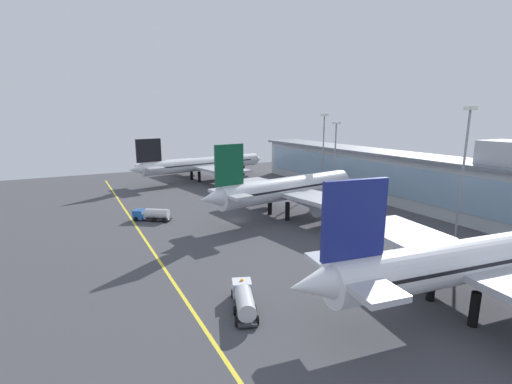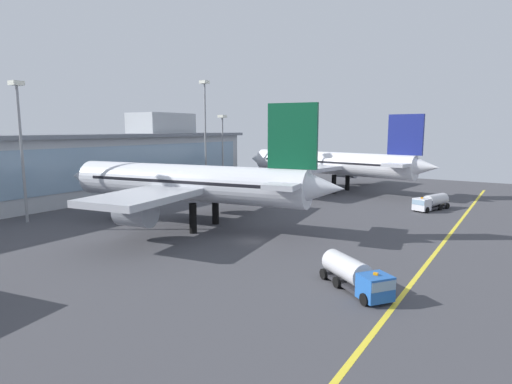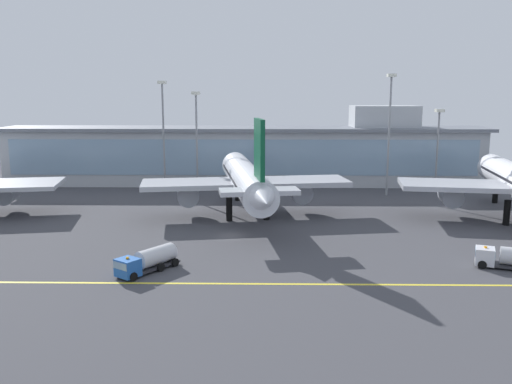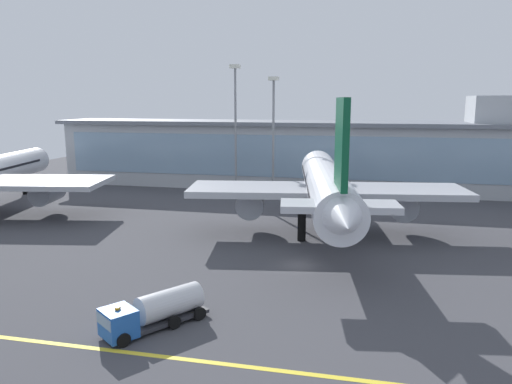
# 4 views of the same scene
# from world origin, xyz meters

# --- Properties ---
(ground_plane) EXTENTS (180.00, 180.00, 0.00)m
(ground_plane) POSITION_xyz_m (0.00, 0.00, 0.00)
(ground_plane) COLOR #424247
(taxiway_centreline_stripe) EXTENTS (144.00, 0.50, 0.01)m
(taxiway_centreline_stripe) POSITION_xyz_m (0.00, -22.00, 0.01)
(taxiway_centreline_stripe) COLOR yellow
(taxiway_centreline_stripe) RESTS_ON ground
(terminal_building) EXTENTS (119.26, 14.00, 19.30)m
(terminal_building) POSITION_xyz_m (1.59, 49.92, 7.55)
(terminal_building) COLOR #ADB2B7
(terminal_building) RESTS_ON ground
(airliner_near_right) EXTENTS (38.47, 48.58, 18.71)m
(airliner_near_right) POSITION_xyz_m (1.94, 13.34, 6.85)
(airliner_near_right) COLOR black
(airliner_near_right) RESTS_ON ground
(baggage_tug_near) EXTENTS (7.30, 8.73, 2.90)m
(baggage_tug_near) POSITION_xyz_m (-9.63, -17.92, 1.51)
(baggage_tug_near) COLOR black
(baggage_tug_near) RESTS_ON ground
(apron_light_mast_centre) EXTENTS (1.80, 1.80, 25.10)m
(apron_light_mast_centre) POSITION_xyz_m (-17.82, 39.60, 16.27)
(apron_light_mast_centre) COLOR gray
(apron_light_mast_centre) RESTS_ON ground
(apron_light_mast_east) EXTENTS (1.80, 1.80, 22.72)m
(apron_light_mast_east) POSITION_xyz_m (-10.05, 38.05, 14.96)
(apron_light_mast_east) COLOR gray
(apron_light_mast_east) RESTS_ON ground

